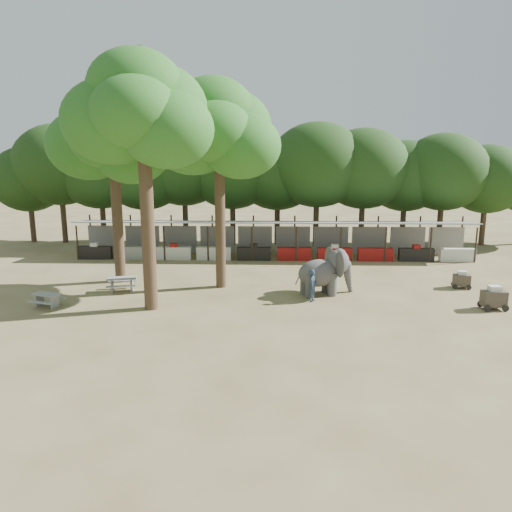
{
  "coord_description": "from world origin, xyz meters",
  "views": [
    {
      "loc": [
        -0.17,
        -21.01,
        7.65
      ],
      "look_at": [
        -1.0,
        5.0,
        2.0
      ],
      "focal_mm": 35.0,
      "sensor_mm": 36.0,
      "label": 1
    }
  ],
  "objects_px": {
    "yard_tree_left": "(111,138)",
    "elephant": "(325,272)",
    "picnic_table_far": "(122,282)",
    "picnic_table_near": "(47,298)",
    "yard_tree_back": "(217,131)",
    "yard_tree_center": "(141,113)",
    "cart_back": "(462,280)",
    "cart_front": "(494,298)",
    "handler": "(313,285)"
  },
  "relations": [
    {
      "from": "yard_tree_left",
      "to": "yard_tree_center",
      "type": "height_order",
      "value": "yard_tree_center"
    },
    {
      "from": "yard_tree_center",
      "to": "yard_tree_left",
      "type": "bearing_deg",
      "value": 120.96
    },
    {
      "from": "yard_tree_left",
      "to": "elephant",
      "type": "bearing_deg",
      "value": -11.74
    },
    {
      "from": "picnic_table_near",
      "to": "picnic_table_far",
      "type": "bearing_deg",
      "value": 61.96
    },
    {
      "from": "picnic_table_near",
      "to": "cart_back",
      "type": "height_order",
      "value": "cart_back"
    },
    {
      "from": "yard_tree_back",
      "to": "handler",
      "type": "distance_m",
      "value": 9.62
    },
    {
      "from": "picnic_table_near",
      "to": "cart_front",
      "type": "distance_m",
      "value": 21.74
    },
    {
      "from": "yard_tree_left",
      "to": "cart_back",
      "type": "bearing_deg",
      "value": -3.03
    },
    {
      "from": "yard_tree_back",
      "to": "picnic_table_near",
      "type": "xyz_separation_m",
      "value": [
        -8.04,
        -4.13,
        -8.1
      ]
    },
    {
      "from": "elephant",
      "to": "picnic_table_far",
      "type": "relative_size",
      "value": 1.84
    },
    {
      "from": "yard_tree_back",
      "to": "picnic_table_near",
      "type": "height_order",
      "value": "yard_tree_back"
    },
    {
      "from": "cart_back",
      "to": "handler",
      "type": "bearing_deg",
      "value": -150.02
    },
    {
      "from": "yard_tree_left",
      "to": "yard_tree_back",
      "type": "bearing_deg",
      "value": -9.46
    },
    {
      "from": "cart_front",
      "to": "yard_tree_center",
      "type": "bearing_deg",
      "value": 177.88
    },
    {
      "from": "yard_tree_left",
      "to": "picnic_table_far",
      "type": "relative_size",
      "value": 6.18
    },
    {
      "from": "elephant",
      "to": "cart_front",
      "type": "distance_m",
      "value": 8.24
    },
    {
      "from": "picnic_table_far",
      "to": "picnic_table_near",
      "type": "bearing_deg",
      "value": -146.72
    },
    {
      "from": "elephant",
      "to": "cart_front",
      "type": "height_order",
      "value": "elephant"
    },
    {
      "from": "cart_back",
      "to": "picnic_table_far",
      "type": "bearing_deg",
      "value": -163.95
    },
    {
      "from": "elephant",
      "to": "picnic_table_far",
      "type": "height_order",
      "value": "elephant"
    },
    {
      "from": "yard_tree_left",
      "to": "yard_tree_back",
      "type": "relative_size",
      "value": 0.97
    },
    {
      "from": "yard_tree_back",
      "to": "picnic_table_far",
      "type": "distance_m",
      "value": 9.64
    },
    {
      "from": "yard_tree_left",
      "to": "cart_back",
      "type": "height_order",
      "value": "yard_tree_left"
    },
    {
      "from": "picnic_table_near",
      "to": "cart_front",
      "type": "bearing_deg",
      "value": 18.18
    },
    {
      "from": "elephant",
      "to": "cart_back",
      "type": "relative_size",
      "value": 2.95
    },
    {
      "from": "yard_tree_back",
      "to": "picnic_table_far",
      "type": "bearing_deg",
      "value": -165.97
    },
    {
      "from": "picnic_table_far",
      "to": "handler",
      "type": "bearing_deg",
      "value": -19.55
    },
    {
      "from": "handler",
      "to": "cart_front",
      "type": "distance_m",
      "value": 8.71
    },
    {
      "from": "cart_front",
      "to": "cart_back",
      "type": "bearing_deg",
      "value": 89.38
    },
    {
      "from": "picnic_table_far",
      "to": "cart_back",
      "type": "distance_m",
      "value": 18.77
    },
    {
      "from": "yard_tree_left",
      "to": "picnic_table_near",
      "type": "xyz_separation_m",
      "value": [
        -2.04,
        -5.13,
        -7.76
      ]
    },
    {
      "from": "elephant",
      "to": "handler",
      "type": "distance_m",
      "value": 1.56
    },
    {
      "from": "cart_front",
      "to": "yard_tree_back",
      "type": "bearing_deg",
      "value": 161.7
    },
    {
      "from": "yard_tree_left",
      "to": "elephant",
      "type": "xyz_separation_m",
      "value": [
        11.83,
        -2.46,
        -6.98
      ]
    },
    {
      "from": "picnic_table_far",
      "to": "cart_back",
      "type": "xyz_separation_m",
      "value": [
        18.72,
        1.26,
        -0.02
      ]
    },
    {
      "from": "elephant",
      "to": "picnic_table_far",
      "type": "distance_m",
      "value": 11.02
    },
    {
      "from": "yard_tree_center",
      "to": "picnic_table_near",
      "type": "relative_size",
      "value": 7.24
    },
    {
      "from": "yard_tree_left",
      "to": "cart_front",
      "type": "xyz_separation_m",
      "value": [
        19.7,
        -4.79,
        -7.62
      ]
    },
    {
      "from": "yard_tree_back",
      "to": "elephant",
      "type": "height_order",
      "value": "yard_tree_back"
    },
    {
      "from": "yard_tree_left",
      "to": "picnic_table_far",
      "type": "xyz_separation_m",
      "value": [
        0.83,
        -2.29,
        -7.7
      ]
    },
    {
      "from": "yard_tree_center",
      "to": "elephant",
      "type": "bearing_deg",
      "value": 16.06
    },
    {
      "from": "yard_tree_back",
      "to": "cart_front",
      "type": "height_order",
      "value": "yard_tree_back"
    },
    {
      "from": "elephant",
      "to": "cart_back",
      "type": "xyz_separation_m",
      "value": [
        7.73,
        1.42,
        -0.74
      ]
    },
    {
      "from": "picnic_table_far",
      "to": "cart_front",
      "type": "bearing_deg",
      "value": -18.94
    },
    {
      "from": "yard_tree_center",
      "to": "elephant",
      "type": "xyz_separation_m",
      "value": [
        8.83,
        2.54,
        -7.99
      ]
    },
    {
      "from": "cart_front",
      "to": "handler",
      "type": "bearing_deg",
      "value": 170.35
    },
    {
      "from": "yard_tree_back",
      "to": "cart_back",
      "type": "relative_size",
      "value": 10.2
    },
    {
      "from": "picnic_table_near",
      "to": "picnic_table_far",
      "type": "xyz_separation_m",
      "value": [
        2.87,
        2.84,
        0.06
      ]
    },
    {
      "from": "picnic_table_near",
      "to": "elephant",
      "type": "bearing_deg",
      "value": 28.19
    },
    {
      "from": "handler",
      "to": "picnic_table_near",
      "type": "bearing_deg",
      "value": 114.82
    }
  ]
}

